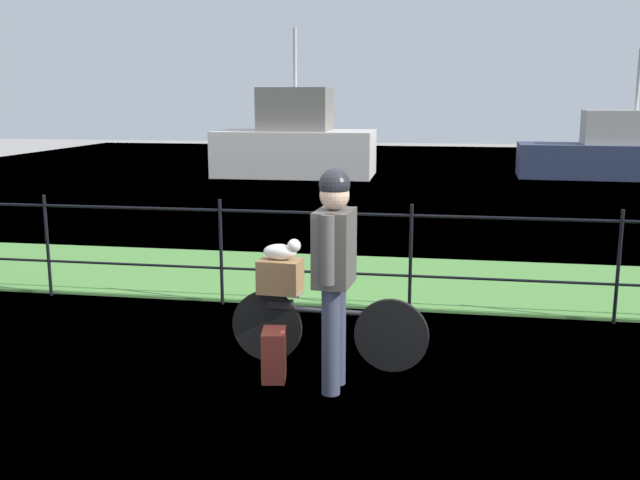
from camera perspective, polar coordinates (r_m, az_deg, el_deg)
The scene contains 11 objects.
ground_plane at distance 5.57m, azimuth -4.50°, elevation -11.77°, with size 60.00×60.00×0.00m, color #9E9993.
grass_strip at distance 8.74m, azimuth 0.98°, elevation -3.03°, with size 27.00×2.40×0.03m, color #569342.
harbor_water at distance 18.05m, azimuth 5.62°, elevation 4.36°, with size 30.00×30.00×0.00m, color #60849E.
iron_fence at distance 7.37m, azimuth -0.51°, elevation -0.58°, with size 18.04×0.04×1.14m.
bicycle_main at distance 5.90m, azimuth 0.43°, elevation -7.05°, with size 1.65×0.20×0.60m.
wooden_crate at distance 5.88m, azimuth -3.20°, elevation -2.89°, with size 0.34×0.26×0.27m, color olive.
terrier_dog at distance 5.82m, azimuth -2.99°, elevation -0.86°, with size 0.32×0.16×0.18m.
cyclist_person at distance 5.26m, azimuth 1.15°, elevation -1.65°, with size 0.29×0.54×1.68m.
backpack_on_paving at distance 5.68m, azimuth -3.70°, elevation -9.15°, with size 0.28×0.18×0.40m, color maroon.
moored_boat_near at distance 21.21m, azimuth 23.71°, elevation 6.34°, with size 6.06×1.90×3.44m.
moored_boat_mid at distance 20.25m, azimuth -1.97°, elevation 7.74°, with size 4.42×2.44×4.05m.
Camera 1 is at (1.29, -4.96, 2.19)m, focal length 40.01 mm.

